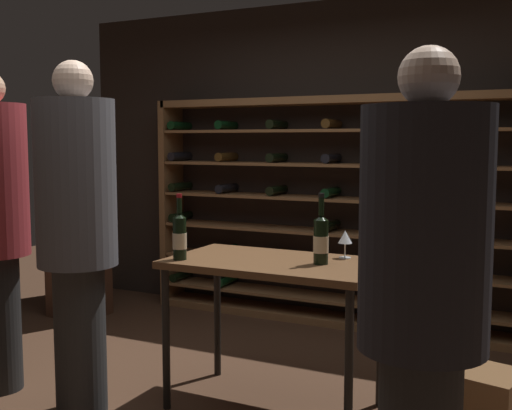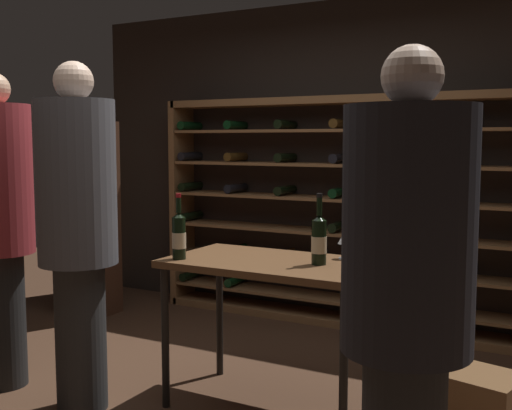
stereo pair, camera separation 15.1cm
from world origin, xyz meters
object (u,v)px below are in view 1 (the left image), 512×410
object	(u,v)px
wine_bottle_amber_reserve	(321,239)
tasting_table	(274,276)
person_host_in_suit	(423,286)
display_cabinet	(77,219)
person_bystander_dark_jacket	(77,222)
wine_crate	(472,398)
wine_bottle_green_slim	(180,236)
wine_glass_stemmed_right	(345,238)
wine_rack	(331,210)

from	to	relation	value
wine_bottle_amber_reserve	tasting_table	bearing A→B (deg)	-177.80
person_host_in_suit	display_cabinet	distance (m)	3.86
person_bystander_dark_jacket	wine_crate	xyz separation A→B (m)	(1.99, 0.75, -0.91)
tasting_table	display_cabinet	world-z (taller)	display_cabinet
tasting_table	wine_bottle_amber_reserve	xyz separation A→B (m)	(0.27, 0.01, 0.23)
wine_bottle_amber_reserve	wine_bottle_green_slim	bearing A→B (deg)	-162.90
wine_bottle_amber_reserve	wine_bottle_green_slim	distance (m)	0.79
person_bystander_dark_jacket	wine_glass_stemmed_right	xyz separation A→B (m)	(1.27, 0.76, -0.11)
tasting_table	wine_bottle_amber_reserve	distance (m)	0.35
wine_rack	tasting_table	xyz separation A→B (m)	(0.29, -1.74, -0.19)
wine_glass_stemmed_right	wine_bottle_amber_reserve	bearing A→B (deg)	-105.77
display_cabinet	person_host_in_suit	bearing A→B (deg)	-30.28
person_host_in_suit	wine_glass_stemmed_right	bearing A→B (deg)	125.14
person_bystander_dark_jacket	wine_bottle_amber_reserve	xyz separation A→B (m)	(1.21, 0.54, -0.09)
wine_crate	wine_bottle_green_slim	world-z (taller)	wine_bottle_green_slim
wine_bottle_green_slim	wine_rack	bearing A→B (deg)	84.47
wine_crate	display_cabinet	xyz separation A→B (m)	(-3.36, 0.77, 0.67)
person_bystander_dark_jacket	wine_bottle_green_slim	size ratio (longest dim) A/B	5.24
person_bystander_dark_jacket	wine_glass_stemmed_right	distance (m)	1.49
person_host_in_suit	tasting_table	bearing A→B (deg)	142.04
person_host_in_suit	wine_glass_stemmed_right	world-z (taller)	person_host_in_suit
wine_rack	display_cabinet	bearing A→B (deg)	-159.70
wine_crate	wine_glass_stemmed_right	world-z (taller)	wine_glass_stemmed_right
wine_bottle_amber_reserve	person_bystander_dark_jacket	bearing A→B (deg)	-155.92
person_bystander_dark_jacket	wine_bottle_amber_reserve	distance (m)	1.33
person_bystander_dark_jacket	wine_bottle_green_slim	distance (m)	0.56
wine_crate	display_cabinet	distance (m)	3.52
wine_rack	display_cabinet	xyz separation A→B (m)	(-2.03, -0.75, -0.11)
tasting_table	wine_bottle_green_slim	xyz separation A→B (m)	(-0.48, -0.22, 0.22)
display_cabinet	wine_glass_stemmed_right	bearing A→B (deg)	-15.86
wine_bottle_amber_reserve	wine_bottle_green_slim	world-z (taller)	wine_bottle_amber_reserve
wine_rack	person_host_in_suit	bearing A→B (deg)	-64.18
tasting_table	person_host_in_suit	distance (m)	1.42
wine_crate	display_cabinet	size ratio (longest dim) A/B	0.29
display_cabinet	tasting_table	bearing A→B (deg)	-23.04
wine_crate	person_host_in_suit	bearing A→B (deg)	-91.67
tasting_table	person_host_in_suit	size ratio (longest dim) A/B	0.64
tasting_table	wine_bottle_green_slim	size ratio (longest dim) A/B	3.16
wine_rack	person_bystander_dark_jacket	bearing A→B (deg)	-105.97
person_bystander_dark_jacket	display_cabinet	distance (m)	2.06
wine_rack	person_bystander_dark_jacket	world-z (taller)	person_bystander_dark_jacket
display_cabinet	wine_bottle_amber_reserve	distance (m)	2.77
tasting_table	wine_bottle_green_slim	bearing A→B (deg)	-155.29
wine_bottle_amber_reserve	display_cabinet	bearing A→B (deg)	159.36
person_host_in_suit	wine_glass_stemmed_right	distance (m)	1.37
tasting_table	wine_bottle_amber_reserve	size ratio (longest dim) A/B	3.05
display_cabinet	wine_glass_stemmed_right	size ratio (longest dim) A/B	10.63
wine_rack	wine_crate	xyz separation A→B (m)	(1.34, -1.52, -0.78)
wine_rack	wine_bottle_green_slim	world-z (taller)	wine_rack
wine_rack	tasting_table	distance (m)	1.77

